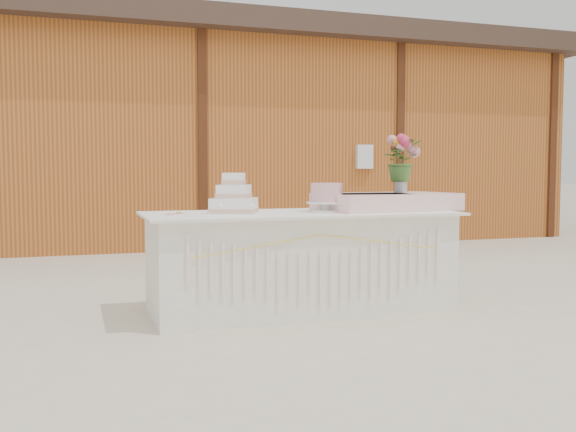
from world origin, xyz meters
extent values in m
plane|color=beige|center=(0.00, 0.00, 0.00)|extent=(80.00, 80.00, 0.00)
cube|color=#AE6024|center=(0.00, 6.00, 1.50)|extent=(12.00, 4.00, 3.00)
cube|color=#38281F|center=(0.00, 6.00, 3.15)|extent=(12.60, 4.60, 0.30)
cube|color=white|center=(0.00, 0.00, 0.38)|extent=(2.28, 0.88, 0.75)
cube|color=white|center=(0.00, 0.00, 0.76)|extent=(2.40, 1.00, 0.02)
cube|color=white|center=(-0.50, 0.09, 0.83)|extent=(0.43, 0.43, 0.11)
cube|color=#E1A48E|center=(-0.50, 0.09, 0.79)|extent=(0.45, 0.45, 0.03)
cube|color=white|center=(-0.50, 0.09, 0.93)|extent=(0.31, 0.31, 0.10)
cube|color=#E1A48E|center=(-0.50, 0.09, 0.90)|extent=(0.32, 0.32, 0.03)
cube|color=white|center=(-0.50, 0.09, 1.03)|extent=(0.20, 0.20, 0.09)
cube|color=#E1A48E|center=(-0.50, 0.09, 1.01)|extent=(0.22, 0.22, 0.03)
cylinder|color=white|center=(0.20, -0.04, 0.78)|extent=(0.27, 0.27, 0.02)
cylinder|color=white|center=(0.20, -0.04, 0.81)|extent=(0.08, 0.08, 0.05)
cylinder|color=white|center=(0.20, -0.04, 0.84)|extent=(0.31, 0.31, 0.01)
cylinder|color=#F0ADB9|center=(0.20, -0.04, 0.92)|extent=(0.25, 0.25, 0.14)
cube|color=beige|center=(0.76, 0.03, 0.84)|extent=(1.17, 0.78, 0.14)
cylinder|color=#B9B9BE|center=(0.91, 0.07, 0.98)|extent=(0.10, 0.10, 0.14)
imported|color=#416B2B|center=(0.91, 0.07, 1.22)|extent=(0.38, 0.35, 0.35)
camera|label=1|loc=(-1.65, -4.67, 1.09)|focal=40.00mm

